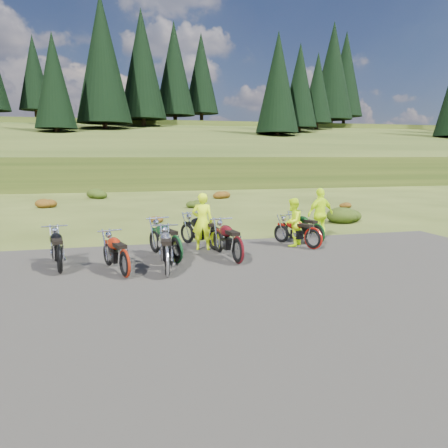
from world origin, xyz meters
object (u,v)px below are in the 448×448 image
object	(u,v)px
motorcycle_7	(317,245)
person_middle	(202,222)
motorcycle_0	(60,275)
motorcycle_3	(167,278)

from	to	relation	value
motorcycle_7	person_middle	world-z (taller)	person_middle
motorcycle_0	motorcycle_3	xyz separation A→B (m)	(2.70, -1.02, 0.00)
motorcycle_0	motorcycle_3	world-z (taller)	motorcycle_3
motorcycle_0	person_middle	size ratio (longest dim) A/B	1.15
motorcycle_3	person_middle	xyz separation A→B (m)	(1.54, 3.02, 0.94)
motorcycle_3	person_middle	size ratio (longest dim) A/B	1.21
motorcycle_0	motorcycle_7	size ratio (longest dim) A/B	1.06
motorcycle_0	motorcycle_7	xyz separation A→B (m)	(8.30, 1.89, 0.00)
motorcycle_3	person_middle	world-z (taller)	person_middle
motorcycle_0	motorcycle_7	bearing A→B (deg)	-87.58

